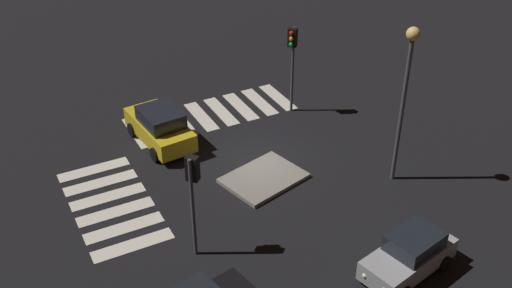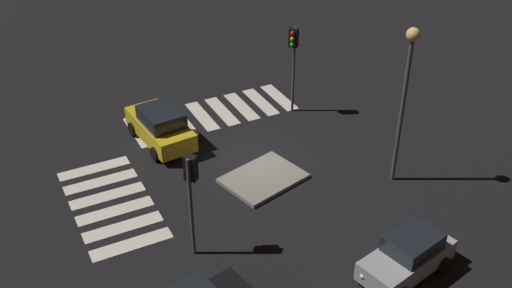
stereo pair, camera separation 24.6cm
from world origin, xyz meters
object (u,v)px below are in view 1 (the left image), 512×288
object	(u,v)px
traffic_island	(264,178)
traffic_light_south	(292,50)
car_yellow	(160,126)
car_silver	(410,255)
traffic_light_north	(193,182)
street_lamp	(407,79)

from	to	relation	value
traffic_island	traffic_light_south	size ratio (longest dim) A/B	0.83
car_yellow	car_silver	bearing A→B (deg)	-164.05
traffic_light_south	traffic_light_north	bearing A→B (deg)	0.29
car_yellow	traffic_light_north	world-z (taller)	traffic_light_north
car_yellow	traffic_light_north	xyz separation A→B (m)	(1.45, 7.94, 2.31)
car_silver	traffic_light_south	world-z (taller)	traffic_light_south
traffic_island	car_silver	distance (m)	7.73
car_yellow	street_lamp	size ratio (longest dim) A/B	0.63
car_yellow	traffic_light_north	bearing A→B (deg)	164.07
traffic_island	street_lamp	distance (m)	7.50
traffic_light_south	street_lamp	world-z (taller)	street_lamp
street_lamp	car_silver	bearing A→B (deg)	56.94
traffic_light_north	street_lamp	bearing A→B (deg)	-39.97
traffic_light_north	street_lamp	size ratio (longest dim) A/B	0.60
car_silver	street_lamp	xyz separation A→B (m)	(-3.19, -4.90, 4.11)
traffic_island	traffic_light_south	world-z (taller)	traffic_light_south
car_silver	traffic_island	bearing A→B (deg)	-87.85
car_yellow	traffic_island	bearing A→B (deg)	-155.05
traffic_island	traffic_light_north	distance (m)	6.16
traffic_island	car_silver	size ratio (longest dim) A/B	0.98
car_yellow	traffic_light_south	bearing A→B (deg)	-97.26
traffic_light_south	car_yellow	bearing A→B (deg)	-43.35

